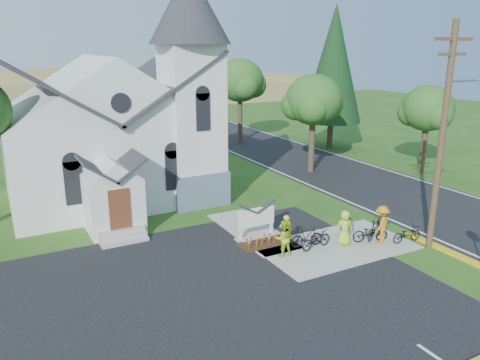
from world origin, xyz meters
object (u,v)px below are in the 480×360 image
church_sign (256,217)px  bike_2 (370,233)px  cyclist_3 (382,225)px  cyclist_4 (345,228)px  bike_3 (375,229)px  cyclist_2 (346,226)px  cyclist_0 (286,231)px  bike_0 (316,239)px  bike_4 (407,234)px  utility_pole (444,131)px  bike_1 (307,237)px  cyclist_1 (283,238)px

church_sign → bike_2: bearing=-34.5°
cyclist_3 → cyclist_4: cyclist_3 is taller
church_sign → bike_3: church_sign is taller
cyclist_2 → church_sign: bearing=-60.1°
church_sign → cyclist_0: 1.84m
bike_0 → cyclist_3: size_ratio=0.94×
bike_2 → bike_4: bike_2 is taller
bike_0 → cyclist_4: size_ratio=1.03×
utility_pole → cyclist_4: (-3.47, 1.95, -4.52)m
church_sign → utility_pole: 9.18m
bike_2 → bike_3: bike_3 is taller
bike_2 → cyclist_4: cyclist_4 is taller
utility_pole → cyclist_2: utility_pole is taller
church_sign → bike_0: bearing=-55.3°
cyclist_0 → cyclist_4: 2.76m
bike_1 → bike_2: bearing=-97.3°
cyclist_1 → cyclist_4: 3.14m
utility_pole → cyclist_1: bearing=160.4°
bike_2 → bike_3: bearing=-51.5°
bike_3 → cyclist_2: bearing=57.0°
bike_1 → cyclist_2: (1.82, -0.52, 0.36)m
cyclist_0 → utility_pole: bearing=176.1°
bike_1 → bike_4: size_ratio=1.02×
bike_0 → cyclist_2: (1.57, -0.15, 0.39)m
church_sign → bike_4: 7.09m
cyclist_0 → bike_3: size_ratio=0.96×
bike_1 → cyclist_4: (1.64, -0.65, 0.36)m
cyclist_3 → bike_4: 1.34m
cyclist_3 → bike_3: cyclist_3 is taller
cyclist_4 → bike_1: bearing=-1.6°
church_sign → cyclist_1: (-0.02, -2.36, -0.17)m
cyclist_0 → cyclist_3: (4.25, -1.62, 0.11)m
cyclist_4 → bike_4: (2.81, -1.14, -0.42)m
bike_0 → bike_3: 3.20m
cyclist_4 → cyclist_1: bearing=12.9°
bike_1 → cyclist_3: size_ratio=0.87×
church_sign → cyclist_3: bearing=-35.2°
bike_0 → cyclist_4: (1.39, -0.28, 0.38)m
bike_0 → cyclist_4: cyclist_4 is taller
utility_pole → bike_2: bearing=142.3°
cyclist_3 → bike_3: 0.65m
church_sign → bike_2: size_ratio=1.28×
utility_pole → bike_2: 5.60m
cyclist_1 → bike_4: size_ratio=1.04×
church_sign → cyclist_3: size_ratio=1.21×
bike_0 → bike_3: (3.17, -0.41, 0.05)m
church_sign → utility_pole: utility_pole is taller
cyclist_2 → cyclist_3: 1.68m
utility_pole → church_sign: bearing=144.4°
bike_3 → bike_1: bearing=53.4°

